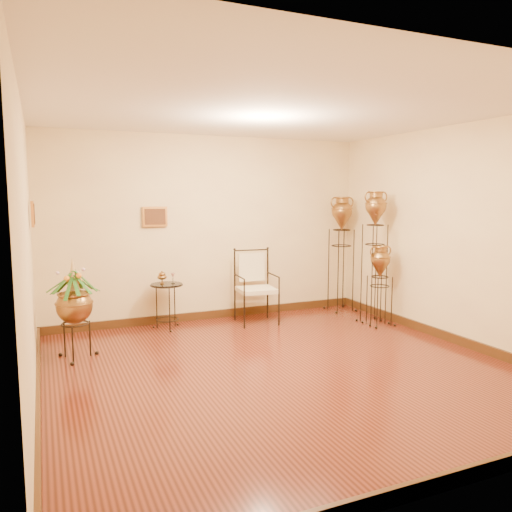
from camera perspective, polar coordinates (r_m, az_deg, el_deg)
name	(u,v)px	position (r m, az deg, el deg)	size (l,w,h in m)	color
ground	(282,368)	(5.68, 2.97, -12.71)	(5.00, 5.00, 0.00)	maroon
room_shell	(282,212)	(5.35, 3.00, 5.05)	(5.02, 5.02, 2.81)	beige
amphora_tall	(374,256)	(7.61, 13.38, 0.04)	(0.52, 0.52, 1.99)	black
amphora_mid	(341,253)	(8.34, 9.71, 0.36)	(0.44, 0.44, 1.91)	black
amphora_short	(380,285)	(7.55, 13.95, -3.24)	(0.39, 0.39, 1.20)	black
planter_urn	(74,302)	(6.18, -20.07, -4.93)	(0.74, 0.74, 1.22)	black
armchair	(256,287)	(7.46, 0.05, -3.54)	(0.66, 0.62, 1.10)	black
side_table	(167,305)	(7.29, -10.15, -5.57)	(0.52, 0.52, 0.83)	black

